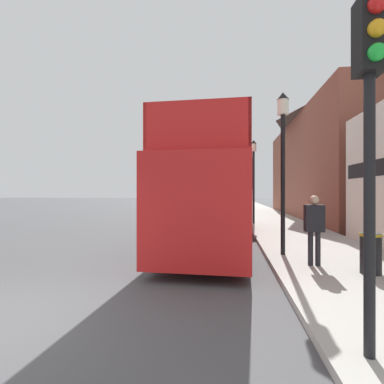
{
  "coord_description": "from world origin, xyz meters",
  "views": [
    {
      "loc": [
        3.97,
        -3.86,
        1.99
      ],
      "look_at": [
        2.46,
        8.36,
        1.99
      ],
      "focal_mm": 28.0,
      "sensor_mm": 36.0,
      "label": 1
    }
  ],
  "objects_px": {
    "parked_car_ahead_of_bus": "(228,213)",
    "litter_bin": "(371,252)",
    "traffic_signal": "(370,94)",
    "lamp_post_nearest": "(283,143)",
    "tour_bus": "(216,196)",
    "lamp_post_second": "(254,166)",
    "lamp_post_third": "(246,175)",
    "pedestrian_third": "(314,223)"
  },
  "relations": [
    {
      "from": "parked_car_ahead_of_bus",
      "to": "litter_bin",
      "type": "xyz_separation_m",
      "value": [
        3.24,
        -11.46,
        -0.04
      ]
    },
    {
      "from": "traffic_signal",
      "to": "lamp_post_nearest",
      "type": "relative_size",
      "value": 0.84
    },
    {
      "from": "tour_bus",
      "to": "traffic_signal",
      "type": "distance_m",
      "value": 8.35
    },
    {
      "from": "tour_bus",
      "to": "lamp_post_second",
      "type": "relative_size",
      "value": 2.15
    },
    {
      "from": "lamp_post_third",
      "to": "litter_bin",
      "type": "relative_size",
      "value": 5.32
    },
    {
      "from": "pedestrian_third",
      "to": "litter_bin",
      "type": "relative_size",
      "value": 1.91
    },
    {
      "from": "tour_bus",
      "to": "parked_car_ahead_of_bus",
      "type": "height_order",
      "value": "tour_bus"
    },
    {
      "from": "pedestrian_third",
      "to": "lamp_post_nearest",
      "type": "xyz_separation_m",
      "value": [
        -0.54,
        1.29,
        2.25
      ]
    },
    {
      "from": "tour_bus",
      "to": "lamp_post_nearest",
      "type": "xyz_separation_m",
      "value": [
        2.09,
        -2.41,
        1.6
      ]
    },
    {
      "from": "tour_bus",
      "to": "lamp_post_second",
      "type": "xyz_separation_m",
      "value": [
        1.95,
        6.41,
        1.67
      ]
    },
    {
      "from": "lamp_post_nearest",
      "to": "lamp_post_second",
      "type": "height_order",
      "value": "lamp_post_second"
    },
    {
      "from": "traffic_signal",
      "to": "tour_bus",
      "type": "bearing_deg",
      "value": 104.43
    },
    {
      "from": "tour_bus",
      "to": "pedestrian_third",
      "type": "xyz_separation_m",
      "value": [
        2.63,
        -3.7,
        -0.65
      ]
    },
    {
      "from": "parked_car_ahead_of_bus",
      "to": "pedestrian_third",
      "type": "xyz_separation_m",
      "value": [
        2.18,
        -10.83,
        0.54
      ]
    },
    {
      "from": "lamp_post_third",
      "to": "tour_bus",
      "type": "bearing_deg",
      "value": -97.49
    },
    {
      "from": "lamp_post_second",
      "to": "lamp_post_nearest",
      "type": "bearing_deg",
      "value": -89.09
    },
    {
      "from": "pedestrian_third",
      "to": "lamp_post_nearest",
      "type": "height_order",
      "value": "lamp_post_nearest"
    },
    {
      "from": "lamp_post_second",
      "to": "litter_bin",
      "type": "distance_m",
      "value": 11.26
    },
    {
      "from": "tour_bus",
      "to": "litter_bin",
      "type": "xyz_separation_m",
      "value": [
        3.68,
        -4.33,
        -1.22
      ]
    },
    {
      "from": "lamp_post_second",
      "to": "litter_bin",
      "type": "relative_size",
      "value": 5.33
    },
    {
      "from": "pedestrian_third",
      "to": "traffic_signal",
      "type": "height_order",
      "value": "traffic_signal"
    },
    {
      "from": "pedestrian_third",
      "to": "traffic_signal",
      "type": "distance_m",
      "value": 4.73
    },
    {
      "from": "pedestrian_third",
      "to": "lamp_post_third",
      "type": "height_order",
      "value": "lamp_post_third"
    },
    {
      "from": "parked_car_ahead_of_bus",
      "to": "lamp_post_second",
      "type": "xyz_separation_m",
      "value": [
        1.5,
        -0.72,
        2.85
      ]
    },
    {
      "from": "lamp_post_second",
      "to": "lamp_post_third",
      "type": "height_order",
      "value": "lamp_post_second"
    },
    {
      "from": "lamp_post_nearest",
      "to": "lamp_post_third",
      "type": "height_order",
      "value": "lamp_post_third"
    },
    {
      "from": "tour_bus",
      "to": "pedestrian_third",
      "type": "height_order",
      "value": "tour_bus"
    },
    {
      "from": "parked_car_ahead_of_bus",
      "to": "litter_bin",
      "type": "bearing_deg",
      "value": -74.8
    },
    {
      "from": "tour_bus",
      "to": "lamp_post_second",
      "type": "bearing_deg",
      "value": 75.96
    },
    {
      "from": "tour_bus",
      "to": "traffic_signal",
      "type": "bearing_deg",
      "value": -72.72
    },
    {
      "from": "lamp_post_third",
      "to": "parked_car_ahead_of_bus",
      "type": "bearing_deg",
      "value": -100.87
    },
    {
      "from": "tour_bus",
      "to": "litter_bin",
      "type": "bearing_deg",
      "value": -46.78
    },
    {
      "from": "lamp_post_second",
      "to": "litter_bin",
      "type": "bearing_deg",
      "value": -80.81
    },
    {
      "from": "lamp_post_third",
      "to": "lamp_post_nearest",
      "type": "bearing_deg",
      "value": -89.72
    },
    {
      "from": "pedestrian_third",
      "to": "traffic_signal",
      "type": "bearing_deg",
      "value": -97.54
    },
    {
      "from": "traffic_signal",
      "to": "lamp_post_second",
      "type": "bearing_deg",
      "value": 90.45
    },
    {
      "from": "parked_car_ahead_of_bus",
      "to": "pedestrian_third",
      "type": "relative_size",
      "value": 2.42
    },
    {
      "from": "traffic_signal",
      "to": "lamp_post_nearest",
      "type": "xyz_separation_m",
      "value": [
        0.03,
        5.59,
        0.37
      ]
    },
    {
      "from": "lamp_post_nearest",
      "to": "litter_bin",
      "type": "height_order",
      "value": "lamp_post_nearest"
    },
    {
      "from": "lamp_post_nearest",
      "to": "lamp_post_third",
      "type": "bearing_deg",
      "value": 90.28
    },
    {
      "from": "parked_car_ahead_of_bus",
      "to": "lamp_post_second",
      "type": "bearing_deg",
      "value": -26.23
    },
    {
      "from": "parked_car_ahead_of_bus",
      "to": "traffic_signal",
      "type": "height_order",
      "value": "traffic_signal"
    }
  ]
}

